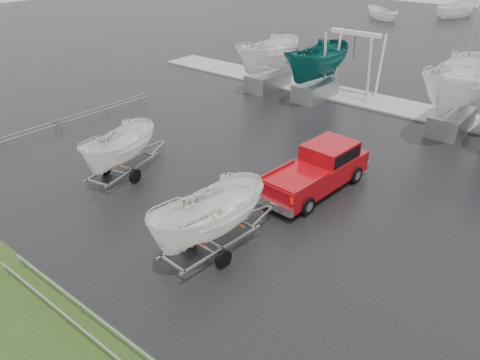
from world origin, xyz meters
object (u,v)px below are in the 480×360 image
(trailer_hitched, at_px, (208,178))
(boat_hoist, at_px, (353,55))
(pickup_truck, at_px, (320,167))
(trailer_parked, at_px, (116,120))

(trailer_hitched, height_order, boat_hoist, trailer_hitched)
(trailer_hitched, xyz_separation_m, boat_hoist, (-4.35, 17.89, -0.16))
(boat_hoist, bearing_deg, trailer_hitched, -76.34)
(boat_hoist, bearing_deg, pickup_truck, -67.90)
(pickup_truck, distance_m, trailer_hitched, 6.46)
(pickup_truck, bearing_deg, boat_hoist, 115.93)
(trailer_hitched, bearing_deg, boat_hoist, 107.49)
(pickup_truck, xyz_separation_m, boat_hoist, (-4.76, 11.73, 1.73))
(trailer_hitched, relative_size, boat_hoist, 1.27)
(trailer_parked, bearing_deg, trailer_hitched, -27.37)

